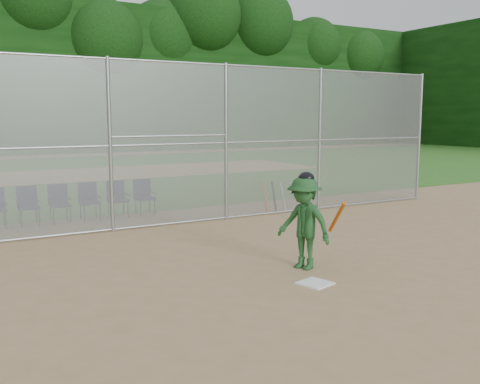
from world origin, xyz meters
TOP-DOWN VIEW (x-y plane):
  - ground at (0.00, 0.00)m, footprint 100.00×100.00m
  - grass_strip at (0.00, 18.00)m, footprint 100.00×100.00m
  - dirt_patch_far at (0.00, 18.00)m, footprint 24.00×24.00m
  - backstop_fence at (0.00, 5.00)m, footprint 16.09×0.09m
  - treeline at (0.00, 20.00)m, footprint 81.00×60.00m
  - home_plate at (-0.31, -0.50)m, footprint 0.58×0.58m
  - batter_at_plate at (0.05, 0.31)m, footprint 0.99×1.32m
  - water_cooler at (3.95, 5.56)m, footprint 0.33×0.33m
  - spare_bats at (2.72, 5.37)m, footprint 0.66×0.31m
  - chair_1 at (-3.60, 6.68)m, footprint 0.54×0.52m
  - chair_2 at (-2.85, 6.68)m, footprint 0.54×0.52m
  - chair_3 at (-2.10, 6.68)m, footprint 0.54×0.52m
  - chair_4 at (-1.36, 6.68)m, footprint 0.54×0.52m
  - chair_5 at (-0.61, 6.68)m, footprint 0.54×0.52m

SIDE VIEW (x-z plane):
  - ground at x=0.00m, z-range 0.00..0.00m
  - grass_strip at x=0.00m, z-range 0.01..0.01m
  - dirt_patch_far at x=0.00m, z-range 0.01..0.01m
  - home_plate at x=-0.31m, z-range 0.00..0.02m
  - water_cooler at x=3.95m, z-range 0.00..0.42m
  - spare_bats at x=2.72m, z-range 0.00..0.84m
  - chair_1 at x=-3.60m, z-range 0.00..0.96m
  - chair_2 at x=-2.85m, z-range 0.00..0.96m
  - chair_3 at x=-2.10m, z-range 0.00..0.96m
  - chair_4 at x=-1.36m, z-range 0.00..0.96m
  - chair_5 at x=-0.61m, z-range 0.00..0.96m
  - batter_at_plate at x=0.05m, z-range -0.03..1.69m
  - backstop_fence at x=0.00m, z-range 0.07..4.07m
  - treeline at x=0.00m, z-range 0.00..11.00m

